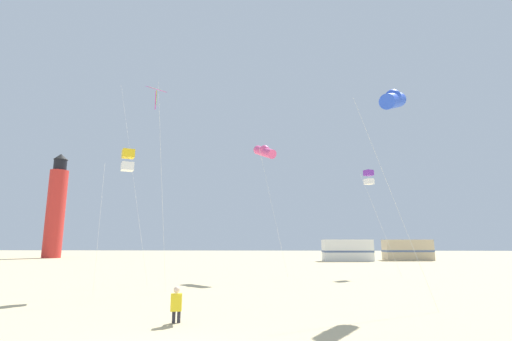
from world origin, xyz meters
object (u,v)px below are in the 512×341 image
object	(u,v)px
kite_tube_rainbow	(265,151)
rv_van_tan	(407,250)
kite_tube_blue	(393,100)
rv_van_white	(347,250)
kite_box_gold	(128,160)
lighthouse_distant	(56,208)
kite_diamond_magenta	(157,97)
kite_diamond_lime	(155,98)
kite_box_violet	(369,177)
kite_flyer_standing	(176,304)

from	to	relation	value
kite_tube_rainbow	rv_van_tan	distance (m)	32.76
kite_tube_blue	rv_van_white	distance (m)	35.40
kite_box_gold	rv_van_white	xyz separation A→B (m)	(17.50, 31.87, -5.39)
lighthouse_distant	rv_van_white	size ratio (longest dim) A/B	2.55
kite_diamond_magenta	kite_diamond_lime	xyz separation A→B (m)	(-1.76, 4.93, 1.98)
kite_box_violet	kite_box_gold	xyz separation A→B (m)	(-15.36, -10.69, -0.79)
kite_tube_rainbow	kite_diamond_magenta	bearing A→B (deg)	-125.19
kite_diamond_magenta	rv_van_white	distance (m)	36.54
kite_tube_rainbow	rv_van_white	world-z (taller)	kite_tube_rainbow
kite_tube_rainbow	kite_tube_blue	bearing A→B (deg)	-61.12
lighthouse_distant	rv_van_white	bearing A→B (deg)	-9.90
kite_tube_blue	lighthouse_distant	distance (m)	58.44
kite_tube_blue	kite_diamond_lime	bearing A→B (deg)	150.52
kite_box_violet	lighthouse_distant	world-z (taller)	lighthouse_distant
lighthouse_distant	rv_van_white	xyz separation A→B (m)	(44.71, -7.80, -6.45)
kite_tube_rainbow	lighthouse_distant	bearing A→B (deg)	137.99
kite_tube_rainbow	rv_van_white	bearing A→B (deg)	65.76
rv_van_white	rv_van_tan	bearing A→B (deg)	11.24
kite_tube_blue	kite_box_gold	bearing A→B (deg)	169.60
kite_box_gold	kite_flyer_standing	bearing A→B (deg)	-56.14
kite_box_violet	kite_tube_rainbow	bearing A→B (deg)	-166.94
kite_diamond_lime	lighthouse_distant	bearing A→B (deg)	127.87
kite_diamond_magenta	lighthouse_distant	bearing A→B (deg)	125.94
kite_flyer_standing	kite_box_violet	size ratio (longest dim) A/B	0.14
kite_tube_rainbow	rv_van_tan	xyz separation A→B (m)	(19.03, 25.45, -7.94)
kite_tube_rainbow	kite_diamond_lime	bearing A→B (deg)	-155.96
kite_tube_rainbow	kite_box_gold	xyz separation A→B (m)	(-7.10, -8.77, -2.54)
kite_tube_blue	rv_van_tan	bearing A→B (deg)	70.69
kite_box_violet	rv_van_tan	world-z (taller)	kite_box_violet
kite_flyer_standing	kite_diamond_magenta	distance (m)	12.75
kite_box_violet	kite_diamond_lime	distance (m)	17.46
kite_tube_blue	kite_diamond_magenta	distance (m)	12.49
kite_box_gold	kite_diamond_magenta	distance (m)	3.92
kite_tube_rainbow	rv_van_white	size ratio (longest dim) A/B	1.52
kite_diamond_lime	rv_van_white	world-z (taller)	kite_diamond_lime
rv_van_white	kite_flyer_standing	bearing A→B (deg)	-112.38
kite_tube_blue	lighthouse_distant	xyz separation A→B (m)	(-40.50, 42.11, -1.15)
kite_tube_rainbow	rv_van_tan	bearing A→B (deg)	53.21
kite_box_gold	lighthouse_distant	world-z (taller)	lighthouse_distant
kite_tube_blue	kite_diamond_lime	distance (m)	16.25
kite_tube_rainbow	kite_diamond_lime	size ratio (longest dim) A/B	0.75
lighthouse_distant	rv_van_tan	bearing A→B (deg)	-5.83
kite_flyer_standing	rv_van_white	bearing A→B (deg)	-119.81
kite_tube_blue	rv_van_white	world-z (taller)	kite_tube_blue
kite_diamond_magenta	rv_van_tan	bearing A→B (deg)	53.60
kite_tube_rainbow	kite_tube_blue	size ratio (longest dim) A/B	1.03
kite_diamond_lime	kite_diamond_magenta	bearing A→B (deg)	-70.35
kite_box_gold	rv_van_white	world-z (taller)	kite_box_gold
kite_box_violet	rv_van_tan	xyz separation A→B (m)	(10.77, 23.53, -6.19)
rv_van_white	kite_tube_blue	bearing A→B (deg)	-101.01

